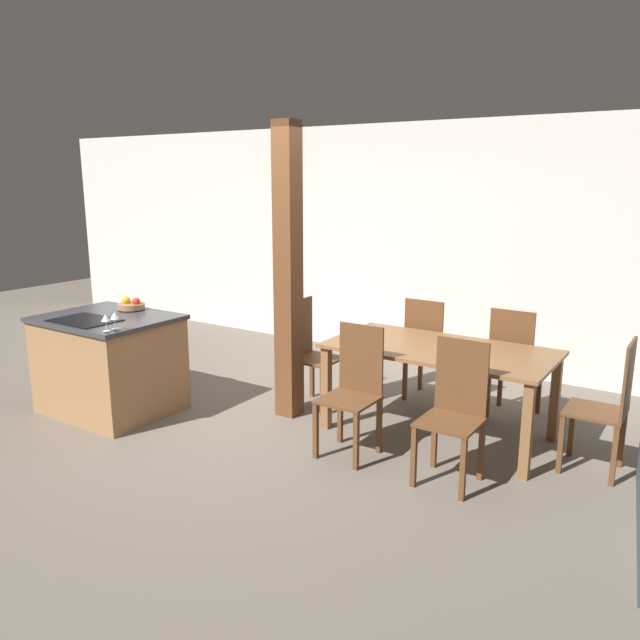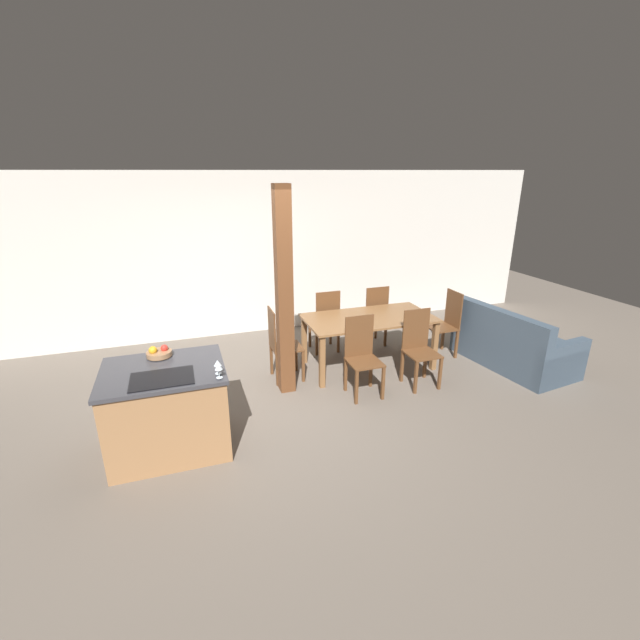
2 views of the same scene
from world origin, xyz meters
name	(u,v)px [view 2 (image 2 of 2)]	position (x,y,z in m)	size (l,w,h in m)	color
ground_plane	(279,404)	(0.00, 0.00, 0.00)	(16.00, 16.00, 0.00)	#665B51
wall_back	(240,256)	(0.00, 2.61, 1.35)	(11.20, 0.08, 2.70)	silver
kitchen_island	(168,409)	(-1.24, -0.49, 0.45)	(1.15, 0.93, 0.89)	#9E7047
fruit_bowl	(159,353)	(-1.27, -0.18, 0.93)	(0.25, 0.25, 0.12)	#99704C
wine_glass_near	(219,367)	(-0.74, -0.88, 1.00)	(0.07, 0.07, 0.14)	silver
wine_glass_middle	(218,363)	(-0.74, -0.79, 1.00)	(0.07, 0.07, 0.14)	silver
dining_table	(369,323)	(1.48, 0.64, 0.65)	(1.81, 0.94, 0.75)	brown
dining_chair_near_left	(362,355)	(1.07, -0.05, 0.52)	(0.40, 0.40, 1.00)	brown
dining_chair_near_right	(419,347)	(1.88, -0.05, 0.52)	(0.40, 0.40, 1.00)	brown
dining_chair_far_left	(326,320)	(1.07, 1.33, 0.52)	(0.40, 0.40, 1.00)	brown
dining_chair_far_right	(374,315)	(1.88, 1.33, 0.52)	(0.40, 0.40, 1.00)	brown
dining_chair_head_end	(281,344)	(0.19, 0.64, 0.52)	(0.40, 0.40, 1.00)	brown
dining_chair_foot_end	(446,323)	(2.76, 0.64, 0.52)	(0.40, 0.40, 1.00)	brown
couch	(512,346)	(3.48, 0.02, 0.29)	(1.09, 1.73, 0.88)	#3D4C5B
timber_post	(284,294)	(0.19, 0.33, 1.28)	(0.19, 0.19, 2.56)	brown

